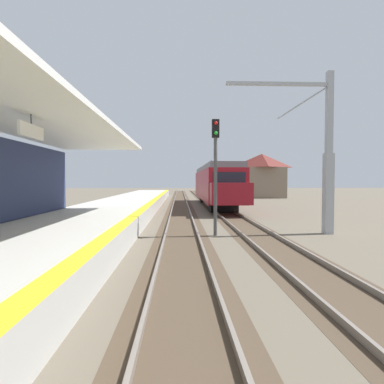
{
  "coord_description": "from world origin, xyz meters",
  "views": [
    {
      "loc": [
        1.8,
        1.58,
        2.48
      ],
      "look_at": [
        2.22,
        12.28,
        2.1
      ],
      "focal_mm": 30.12,
      "sensor_mm": 36.0,
      "label": 1
    }
  ],
  "objects_px": {
    "rail_signal_post": "(215,165)",
    "catenary_pylon_far_side": "(322,156)",
    "distant_trackside_house": "(262,175)",
    "approaching_train": "(215,184)"
  },
  "relations": [
    {
      "from": "approaching_train",
      "to": "distant_trackside_house",
      "type": "height_order",
      "value": "distant_trackside_house"
    },
    {
      "from": "approaching_train",
      "to": "rail_signal_post",
      "type": "height_order",
      "value": "rail_signal_post"
    },
    {
      "from": "approaching_train",
      "to": "catenary_pylon_far_side",
      "type": "xyz_separation_m",
      "value": [
        3.11,
        -16.46,
        1.43
      ]
    },
    {
      "from": "approaching_train",
      "to": "distant_trackside_house",
      "type": "xyz_separation_m",
      "value": [
        8.57,
        15.58,
        1.16
      ]
    },
    {
      "from": "approaching_train",
      "to": "distant_trackside_house",
      "type": "distance_m",
      "value": 17.82
    },
    {
      "from": "rail_signal_post",
      "to": "catenary_pylon_far_side",
      "type": "xyz_separation_m",
      "value": [
        5.0,
        0.33,
        0.41
      ]
    },
    {
      "from": "rail_signal_post",
      "to": "catenary_pylon_far_side",
      "type": "height_order",
      "value": "catenary_pylon_far_side"
    },
    {
      "from": "catenary_pylon_far_side",
      "to": "distant_trackside_house",
      "type": "bearing_deg",
      "value": 80.34
    },
    {
      "from": "catenary_pylon_far_side",
      "to": "distant_trackside_house",
      "type": "relative_size",
      "value": 1.14
    },
    {
      "from": "catenary_pylon_far_side",
      "to": "distant_trackside_house",
      "type": "distance_m",
      "value": 32.5
    }
  ]
}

